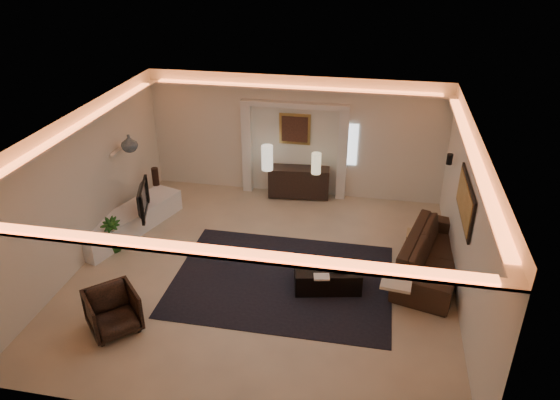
% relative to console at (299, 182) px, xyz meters
% --- Properties ---
extents(floor, '(7.00, 7.00, 0.00)m').
position_rel_console_xyz_m(floor, '(-0.15, -3.25, -0.40)').
color(floor, beige).
rests_on(floor, ground).
extents(ceiling, '(7.00, 7.00, 0.00)m').
position_rel_console_xyz_m(ceiling, '(-0.15, -3.25, 2.50)').
color(ceiling, white).
rests_on(ceiling, ground).
extents(wall_back, '(7.00, 0.00, 7.00)m').
position_rel_console_xyz_m(wall_back, '(-0.15, 0.25, 1.05)').
color(wall_back, silver).
rests_on(wall_back, ground).
extents(wall_front, '(7.00, 0.00, 7.00)m').
position_rel_console_xyz_m(wall_front, '(-0.15, -6.75, 1.05)').
color(wall_front, silver).
rests_on(wall_front, ground).
extents(wall_left, '(0.00, 7.00, 7.00)m').
position_rel_console_xyz_m(wall_left, '(-3.65, -3.25, 1.05)').
color(wall_left, silver).
rests_on(wall_left, ground).
extents(wall_right, '(0.00, 7.00, 7.00)m').
position_rel_console_xyz_m(wall_right, '(3.35, -3.25, 1.05)').
color(wall_right, silver).
rests_on(wall_right, ground).
extents(cove_soffit, '(7.00, 7.00, 0.04)m').
position_rel_console_xyz_m(cove_soffit, '(-0.15, -3.25, 2.22)').
color(cove_soffit, silver).
rests_on(cove_soffit, ceiling).
extents(daylight_slit, '(0.25, 0.03, 1.00)m').
position_rel_console_xyz_m(daylight_slit, '(1.20, 0.23, 0.95)').
color(daylight_slit, white).
rests_on(daylight_slit, wall_back).
extents(area_rug, '(4.00, 3.00, 0.01)m').
position_rel_console_xyz_m(area_rug, '(0.25, -3.45, -0.39)').
color(area_rug, black).
rests_on(area_rug, ground).
extents(pilaster_left, '(0.22, 0.20, 2.20)m').
position_rel_console_xyz_m(pilaster_left, '(-1.30, 0.15, 0.70)').
color(pilaster_left, silver).
rests_on(pilaster_left, ground).
extents(pilaster_right, '(0.22, 0.20, 2.20)m').
position_rel_console_xyz_m(pilaster_right, '(1.00, 0.15, 0.70)').
color(pilaster_right, silver).
rests_on(pilaster_right, ground).
extents(alcove_header, '(2.52, 0.20, 0.12)m').
position_rel_console_xyz_m(alcove_header, '(-0.15, 0.15, 1.85)').
color(alcove_header, silver).
rests_on(alcove_header, wall_back).
extents(painting_frame, '(0.74, 0.04, 0.74)m').
position_rel_console_xyz_m(painting_frame, '(-0.15, 0.22, 1.25)').
color(painting_frame, tan).
rests_on(painting_frame, wall_back).
extents(painting_canvas, '(0.62, 0.02, 0.62)m').
position_rel_console_xyz_m(painting_canvas, '(-0.15, 0.19, 1.25)').
color(painting_canvas, '#4C2D1E').
rests_on(painting_canvas, wall_back).
extents(art_panel_frame, '(0.04, 1.64, 0.74)m').
position_rel_console_xyz_m(art_panel_frame, '(3.32, -2.95, 1.30)').
color(art_panel_frame, black).
rests_on(art_panel_frame, wall_right).
extents(art_panel_gold, '(0.02, 1.50, 0.62)m').
position_rel_console_xyz_m(art_panel_gold, '(3.29, -2.95, 1.30)').
color(art_panel_gold, tan).
rests_on(art_panel_gold, wall_right).
extents(wall_sconce, '(0.12, 0.12, 0.22)m').
position_rel_console_xyz_m(wall_sconce, '(3.23, -1.05, 1.28)').
color(wall_sconce, black).
rests_on(wall_sconce, wall_right).
extents(wall_niche, '(0.10, 0.55, 0.04)m').
position_rel_console_xyz_m(wall_niche, '(-3.59, -1.85, 1.25)').
color(wall_niche, silver).
rests_on(wall_niche, wall_left).
extents(console, '(1.48, 0.59, 0.72)m').
position_rel_console_xyz_m(console, '(0.00, 0.00, 0.00)').
color(console, black).
rests_on(console, ground).
extents(lamp_left, '(0.35, 0.35, 0.60)m').
position_rel_console_xyz_m(lamp_left, '(-0.72, -0.23, 0.69)').
color(lamp_left, white).
rests_on(lamp_left, console).
extents(lamp_right, '(0.27, 0.27, 0.50)m').
position_rel_console_xyz_m(lamp_right, '(0.43, -0.23, 0.69)').
color(lamp_right, beige).
rests_on(lamp_right, console).
extents(media_ledge, '(1.48, 2.78, 0.51)m').
position_rel_console_xyz_m(media_ledge, '(-3.30, -2.31, -0.17)').
color(media_ledge, white).
rests_on(media_ledge, ground).
extents(tv, '(1.10, 0.49, 0.64)m').
position_rel_console_xyz_m(tv, '(-3.01, -2.33, 0.37)').
color(tv, black).
rests_on(tv, media_ledge).
extents(figurine, '(0.21, 0.21, 0.43)m').
position_rel_console_xyz_m(figurine, '(-3.23, -0.96, 0.24)').
color(figurine, black).
rests_on(figurine, media_ledge).
extents(ginger_jar, '(0.35, 0.35, 0.36)m').
position_rel_console_xyz_m(ginger_jar, '(-3.30, -1.85, 1.45)').
color(ginger_jar, '#435C6F').
rests_on(ginger_jar, wall_niche).
extents(plant, '(0.42, 0.42, 0.72)m').
position_rel_console_xyz_m(plant, '(-3.30, -3.09, -0.04)').
color(plant, '#1E5318').
rests_on(plant, ground).
extents(sofa, '(2.78, 1.66, 0.76)m').
position_rel_console_xyz_m(sofa, '(3.00, -2.63, -0.02)').
color(sofa, '#542E1F').
rests_on(sofa, ground).
extents(throw_blanket, '(0.55, 0.47, 0.05)m').
position_rel_console_xyz_m(throw_blanket, '(2.27, -3.93, 0.15)').
color(throw_blanket, silver).
rests_on(throw_blanket, sofa).
extents(throw_pillow, '(0.13, 0.36, 0.36)m').
position_rel_console_xyz_m(throw_pillow, '(2.51, -2.50, 0.15)').
color(throw_pillow, tan).
rests_on(throw_pillow, sofa).
extents(coffee_table, '(1.28, 0.87, 0.44)m').
position_rel_console_xyz_m(coffee_table, '(1.08, -3.51, -0.20)').
color(coffee_table, black).
rests_on(coffee_table, ground).
extents(bowl, '(0.29, 0.29, 0.07)m').
position_rel_console_xyz_m(bowl, '(1.30, -3.51, 0.04)').
color(bowl, black).
rests_on(bowl, coffee_table).
extents(magazine, '(0.30, 0.24, 0.03)m').
position_rel_console_xyz_m(magazine, '(1.01, -3.83, 0.02)').
color(magazine, beige).
rests_on(magazine, coffee_table).
extents(armchair, '(1.09, 1.09, 0.71)m').
position_rel_console_xyz_m(armchair, '(-2.17, -5.28, -0.04)').
color(armchair, black).
rests_on(armchair, ground).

